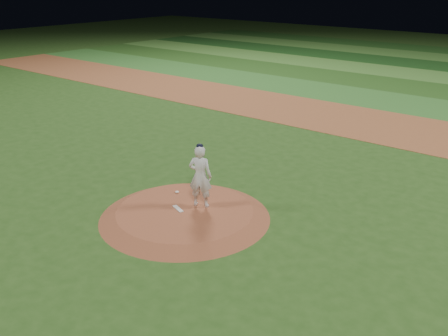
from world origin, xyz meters
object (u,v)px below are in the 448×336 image
object	(u,v)px
pitchers_mound	(185,214)
pitching_rubber	(178,209)
pitcher_on_mound	(200,176)
rosin_bag	(177,192)

from	to	relation	value
pitchers_mound	pitching_rubber	world-z (taller)	pitching_rubber
pitcher_on_mound	rosin_bag	bearing A→B (deg)	169.46
rosin_bag	pitcher_on_mound	size ratio (longest dim) A/B	0.06
pitchers_mound	rosin_bag	xyz separation A→B (m)	(-1.14, 0.81, 0.16)
pitchers_mound	rosin_bag	bearing A→B (deg)	144.41
pitching_rubber	rosin_bag	bearing A→B (deg)	155.41
pitchers_mound	pitcher_on_mound	bearing A→B (deg)	72.41
pitchers_mound	pitcher_on_mound	distance (m)	1.32
rosin_bag	pitchers_mound	bearing A→B (deg)	-35.59
pitching_rubber	pitcher_on_mound	size ratio (longest dim) A/B	0.26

